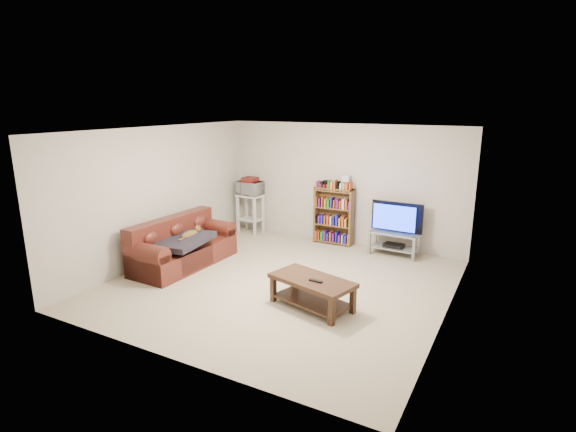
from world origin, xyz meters
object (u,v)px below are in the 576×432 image
Objects in this scene: coffee_table at (312,287)px; bookshelf at (334,215)px; sofa at (181,248)px; tv_stand at (394,240)px.

bookshelf is at bearing 122.02° from coffee_table.
sofa is at bearing -129.64° from bookshelf.
bookshelf is (1.90, 2.40, 0.30)m from sofa.
coffee_table is 3.00m from bookshelf.
tv_stand is at bearing -7.15° from bookshelf.
bookshelf is (-0.88, 2.86, 0.30)m from coffee_table.
tv_stand reaches higher than coffee_table.
sofa is 2.17× the size of tv_stand.
tv_stand is (0.40, 2.73, 0.01)m from coffee_table.
tv_stand is 0.79× the size of bookshelf.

